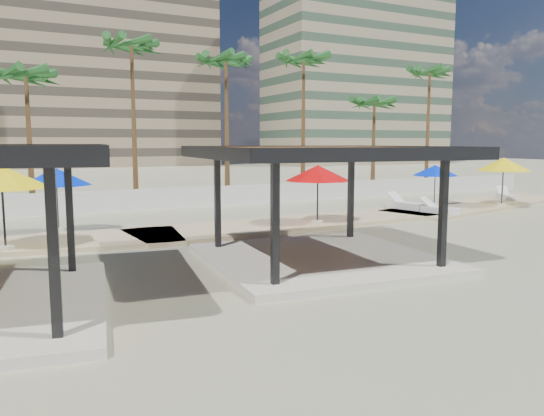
{
  "coord_description": "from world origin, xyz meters",
  "views": [
    {
      "loc": [
        -10.47,
        -14.6,
        3.89
      ],
      "look_at": [
        -1.34,
        3.3,
        1.4
      ],
      "focal_mm": 35.0,
      "sensor_mm": 36.0,
      "label": 1
    }
  ],
  "objects_px": {
    "umbrella_c": "(318,173)",
    "lounger_c": "(439,210)",
    "pavilion_central": "(321,194)",
    "lounger_d": "(506,196)",
    "lounger_b": "(406,205)"
  },
  "relations": [
    {
      "from": "pavilion_central",
      "to": "lounger_d",
      "type": "relative_size",
      "value": 3.66
    },
    {
      "from": "umbrella_c",
      "to": "lounger_d",
      "type": "relative_size",
      "value": 1.81
    },
    {
      "from": "pavilion_central",
      "to": "umbrella_c",
      "type": "relative_size",
      "value": 2.02
    },
    {
      "from": "lounger_c",
      "to": "umbrella_c",
      "type": "bearing_deg",
      "value": 75.47
    },
    {
      "from": "lounger_c",
      "to": "lounger_d",
      "type": "bearing_deg",
      "value": -84.88
    },
    {
      "from": "lounger_c",
      "to": "pavilion_central",
      "type": "bearing_deg",
      "value": 104.54
    },
    {
      "from": "umbrella_c",
      "to": "lounger_c",
      "type": "xyz_separation_m",
      "value": [
        7.54,
        -0.03,
        -2.11
      ]
    },
    {
      "from": "umbrella_c",
      "to": "lounger_b",
      "type": "height_order",
      "value": "umbrella_c"
    },
    {
      "from": "pavilion_central",
      "to": "lounger_d",
      "type": "height_order",
      "value": "pavilion_central"
    },
    {
      "from": "pavilion_central",
      "to": "lounger_d",
      "type": "xyz_separation_m",
      "value": [
        20.35,
        9.41,
        -1.87
      ]
    },
    {
      "from": "pavilion_central",
      "to": "lounger_b",
      "type": "height_order",
      "value": "pavilion_central"
    },
    {
      "from": "umbrella_c",
      "to": "pavilion_central",
      "type": "bearing_deg",
      "value": -121.21
    },
    {
      "from": "lounger_b",
      "to": "lounger_d",
      "type": "xyz_separation_m",
      "value": [
        9.33,
        0.99,
        -0.02
      ]
    },
    {
      "from": "pavilion_central",
      "to": "umbrella_c",
      "type": "distance_m",
      "value": 7.34
    },
    {
      "from": "umbrella_c",
      "to": "lounger_b",
      "type": "bearing_deg",
      "value": 16.59
    }
  ]
}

